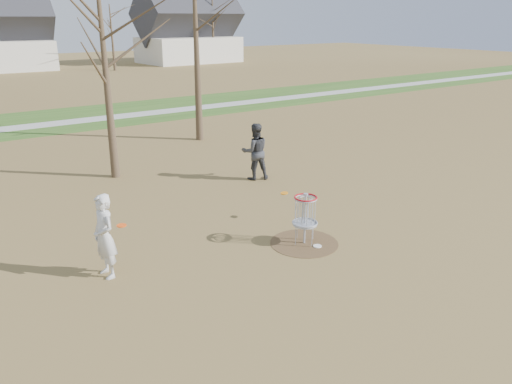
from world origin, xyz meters
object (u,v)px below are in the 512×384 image
Objects in this scene: player_standing at (104,236)px; player_throwing at (255,152)px; disc_grounded at (317,246)px; disc_golf_basket at (305,211)px.

player_standing is 0.95× the size of player_throwing.
player_throwing is (6.95, 4.06, 0.05)m from player_standing.
player_throwing is 6.10m from disc_grounded.
player_standing is 4.98m from disc_golf_basket.
disc_grounded is (-1.98, -5.67, -1.01)m from player_throwing.
disc_grounded is 0.16× the size of disc_golf_basket.
player_standing is 8.96× the size of disc_grounded.
player_throwing reaches higher than player_standing.
disc_grounded is (4.96, -1.61, -0.97)m from player_standing.
player_standing reaches higher than disc_grounded.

